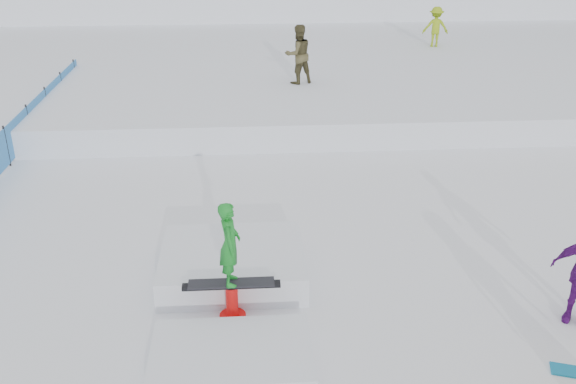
{
  "coord_description": "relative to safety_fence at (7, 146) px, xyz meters",
  "views": [
    {
      "loc": [
        -0.3,
        -9.5,
        6.32
      ],
      "look_at": [
        0.5,
        2.0,
        1.1
      ],
      "focal_mm": 40.0,
      "sensor_mm": 36.0,
      "label": 1
    }
  ],
  "objects": [
    {
      "name": "snow_midrise",
      "position": [
        6.5,
        9.4,
        -0.15
      ],
      "size": [
        50.0,
        18.0,
        0.8
      ],
      "primitive_type": "cube",
      "color": "white",
      "rests_on": "ground"
    },
    {
      "name": "jib_rail_feature",
      "position": [
        5.9,
        -6.6,
        -0.25
      ],
      "size": [
        2.6,
        4.4,
        2.11
      ],
      "color": "white",
      "rests_on": "ground"
    },
    {
      "name": "walker_olive",
      "position": [
        7.99,
        4.86,
        1.21
      ],
      "size": [
        1.14,
        1.02,
        1.93
      ],
      "primitive_type": "imported",
      "rotation": [
        0.0,
        0.0,
        3.51
      ],
      "color": "#4C4528",
      "rests_on": "snow_midrise"
    },
    {
      "name": "walker_ygreen",
      "position": [
        14.18,
        10.41,
        1.06
      ],
      "size": [
        1.13,
        0.76,
        1.62
      ],
      "primitive_type": "imported",
      "rotation": [
        0.0,
        0.0,
        2.99
      ],
      "color": "#8EB115",
      "rests_on": "snow_midrise"
    },
    {
      "name": "ground",
      "position": [
        6.5,
        -6.6,
        -0.55
      ],
      "size": [
        120.0,
        120.0,
        0.0
      ],
      "primitive_type": "plane",
      "color": "white"
    },
    {
      "name": "safety_fence",
      "position": [
        0.0,
        0.0,
        0.0
      ],
      "size": [
        0.05,
        16.0,
        1.1
      ],
      "color": "#3882C9",
      "rests_on": "ground"
    }
  ]
}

